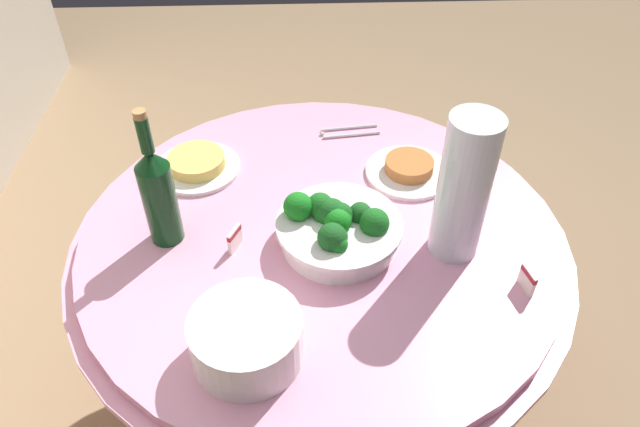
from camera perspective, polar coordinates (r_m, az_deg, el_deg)
ground_plane at (r=1.98m, az=0.00°, el=-17.18°), size 6.00×6.00×0.00m
buffet_table at (r=1.67m, az=0.00°, el=-10.60°), size 1.16×1.16×0.74m
broccoli_bowl at (r=1.33m, az=1.69°, el=-1.36°), size 0.28×0.28×0.12m
plate_stack at (r=1.14m, az=-6.95°, el=-11.62°), size 0.21×0.21×0.10m
wine_bottle at (r=1.34m, az=-15.01°, el=1.83°), size 0.07×0.07×0.34m
decorative_fruit_vase at (r=1.28m, az=13.34°, el=1.99°), size 0.11×0.11×0.34m
serving_tongs at (r=1.70m, az=2.62°, el=7.72°), size 0.06×0.17×0.01m
food_plate_peanuts at (r=1.56m, az=8.37°, el=4.15°), size 0.22×0.22×0.04m
food_plate_noodles at (r=1.59m, az=-11.52°, el=4.55°), size 0.22×0.22×0.04m
label_placard_front at (r=1.35m, az=-8.04°, el=-2.28°), size 0.05×0.03×0.05m
label_placard_mid at (r=1.57m, az=14.92°, el=4.20°), size 0.05×0.01×0.05m
label_placard_rear at (r=1.32m, az=18.99°, el=-5.86°), size 0.05×0.02×0.05m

